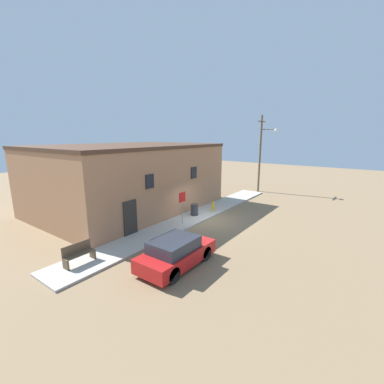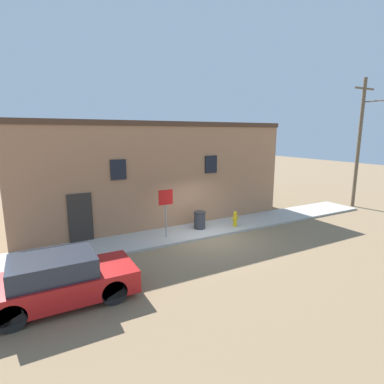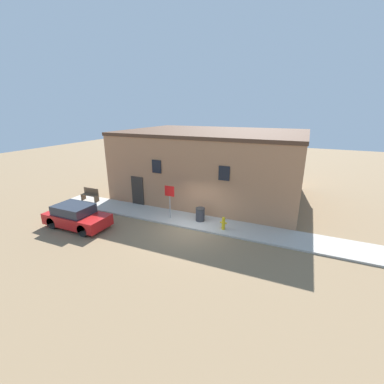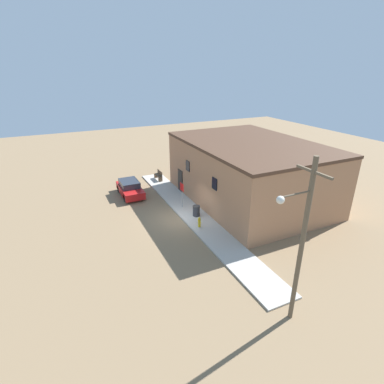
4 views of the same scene
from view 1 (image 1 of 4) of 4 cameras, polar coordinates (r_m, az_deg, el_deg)
ground_plane at (r=18.65m, az=3.29°, el=-6.27°), size 80.00×80.00×0.00m
sidewalk at (r=19.21m, az=0.54°, el=-5.52°), size 21.70×2.18×0.11m
brick_building at (r=21.79m, az=-13.81°, el=3.27°), size 13.92×9.72×5.27m
fire_hydrant at (r=20.39m, az=4.68°, el=-3.19°), size 0.42×0.20×0.78m
stop_sign at (r=17.28m, az=-2.18°, el=-2.15°), size 0.67×0.06×2.17m
bench at (r=13.42m, az=-23.90°, el=-12.47°), size 1.43×0.44×0.97m
trash_bin at (r=19.30m, az=0.53°, el=-3.93°), size 0.59×0.59×0.85m
utility_pole at (r=28.34m, az=15.15°, el=8.83°), size 1.80×1.79×8.04m
parked_car at (r=12.23m, az=-3.55°, el=-13.27°), size 3.98×1.81×1.40m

